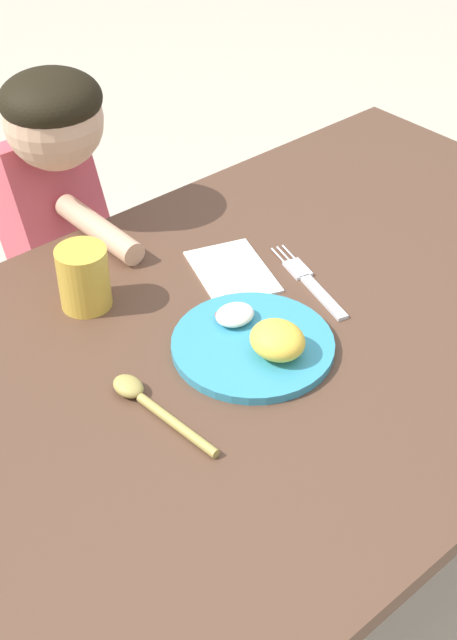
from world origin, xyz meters
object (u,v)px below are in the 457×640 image
(spoon, at_px, (147,401))
(person, at_px, (61,288))
(drinking_cup, at_px, (84,278))
(plate, at_px, (258,341))
(fork, at_px, (311,283))

(spoon, xyz_separation_m, person, (0.18, 0.54, -0.20))
(spoon, xyz_separation_m, drinking_cup, (0.06, 0.24, 0.04))
(plate, bearing_deg, person, 90.72)
(plate, relative_size, fork, 1.10)
(plate, xyz_separation_m, person, (-0.01, 0.55, -0.21))
(plate, xyz_separation_m, drinking_cup, (-0.12, 0.25, 0.03))
(fork, relative_size, drinking_cup, 2.15)
(spoon, distance_m, person, 0.60)
(person, bearing_deg, drinking_cup, 69.22)
(plate, height_order, spoon, plate)
(fork, xyz_separation_m, drinking_cup, (-0.29, 0.19, 0.05))
(drinking_cup, distance_m, person, 0.41)
(drinking_cup, bearing_deg, person, 69.22)
(spoon, relative_size, drinking_cup, 1.96)
(fork, relative_size, spoon, 1.10)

